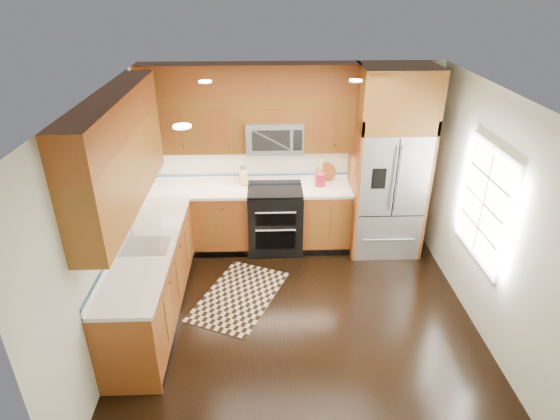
{
  "coord_description": "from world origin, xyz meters",
  "views": [
    {
      "loc": [
        -0.38,
        -4.23,
        3.63
      ],
      "look_at": [
        -0.22,
        0.6,
        1.16
      ],
      "focal_mm": 30.0,
      "sensor_mm": 36.0,
      "label": 1
    }
  ],
  "objects_px": {
    "refrigerator": "(389,164)",
    "rug": "(239,296)",
    "utensil_crock": "(320,177)",
    "range": "(275,219)",
    "knife_block": "(243,177)"
  },
  "relations": [
    {
      "from": "refrigerator",
      "to": "rug",
      "type": "distance_m",
      "value": 2.66
    },
    {
      "from": "utensil_crock",
      "to": "range",
      "type": "bearing_deg",
      "value": -172.74
    },
    {
      "from": "refrigerator",
      "to": "utensil_crock",
      "type": "distance_m",
      "value": 0.95
    },
    {
      "from": "rug",
      "to": "knife_block",
      "type": "bearing_deg",
      "value": 111.73
    },
    {
      "from": "refrigerator",
      "to": "knife_block",
      "type": "height_order",
      "value": "refrigerator"
    },
    {
      "from": "rug",
      "to": "utensil_crock",
      "type": "xyz_separation_m",
      "value": [
        1.11,
        1.25,
        1.07
      ]
    },
    {
      "from": "range",
      "to": "utensil_crock",
      "type": "xyz_separation_m",
      "value": [
        0.63,
        0.08,
        0.6
      ]
    },
    {
      "from": "rug",
      "to": "knife_block",
      "type": "distance_m",
      "value": 1.71
    },
    {
      "from": "refrigerator",
      "to": "utensil_crock",
      "type": "xyz_separation_m",
      "value": [
        -0.92,
        0.12,
        -0.23
      ]
    },
    {
      "from": "refrigerator",
      "to": "utensil_crock",
      "type": "bearing_deg",
      "value": 172.62
    },
    {
      "from": "knife_block",
      "to": "utensil_crock",
      "type": "xyz_separation_m",
      "value": [
        1.07,
        -0.1,
        0.02
      ]
    },
    {
      "from": "range",
      "to": "rug",
      "type": "height_order",
      "value": "range"
    },
    {
      "from": "range",
      "to": "utensil_crock",
      "type": "height_order",
      "value": "utensil_crock"
    },
    {
      "from": "refrigerator",
      "to": "utensil_crock",
      "type": "relative_size",
      "value": 6.73
    },
    {
      "from": "refrigerator",
      "to": "knife_block",
      "type": "distance_m",
      "value": 2.02
    }
  ]
}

